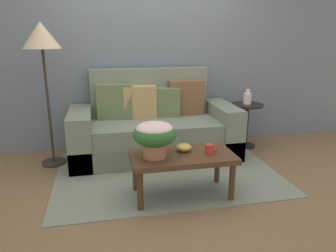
% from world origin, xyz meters
% --- Properties ---
extents(ground_plane, '(14.00, 14.00, 0.00)m').
position_xyz_m(ground_plane, '(0.00, 0.00, 0.00)').
color(ground_plane, brown).
extents(wall_back, '(6.40, 0.12, 2.77)m').
position_xyz_m(wall_back, '(0.00, 1.16, 1.39)').
color(wall_back, slate).
rests_on(wall_back, ground).
extents(area_rug, '(2.42, 1.73, 0.01)m').
position_xyz_m(area_rug, '(0.00, 0.10, 0.01)').
color(area_rug, gray).
rests_on(area_rug, ground).
extents(couch, '(2.06, 0.89, 1.08)m').
position_xyz_m(couch, '(-0.04, 0.68, 0.34)').
color(couch, '#626B59').
rests_on(couch, ground).
extents(coffee_table, '(0.97, 0.50, 0.42)m').
position_xyz_m(coffee_table, '(0.04, -0.47, 0.37)').
color(coffee_table, '#442D1B').
rests_on(coffee_table, ground).
extents(side_table, '(0.42, 0.42, 0.60)m').
position_xyz_m(side_table, '(1.25, 0.72, 0.42)').
color(side_table, black).
rests_on(side_table, ground).
extents(floor_lamp, '(0.41, 0.41, 1.64)m').
position_xyz_m(floor_lamp, '(-1.28, 0.63, 1.41)').
color(floor_lamp, '#2D2823').
rests_on(floor_lamp, ground).
extents(potted_plant, '(0.39, 0.39, 0.33)m').
position_xyz_m(potted_plant, '(-0.23, -0.48, 0.64)').
color(potted_plant, '#A36B4C').
rests_on(potted_plant, coffee_table).
extents(coffee_mug, '(0.12, 0.08, 0.10)m').
position_xyz_m(coffee_mug, '(0.29, -0.51, 0.47)').
color(coffee_mug, red).
rests_on(coffee_mug, coffee_table).
extents(snack_bowl, '(0.15, 0.15, 0.07)m').
position_xyz_m(snack_bowl, '(0.07, -0.39, 0.46)').
color(snack_bowl, gold).
rests_on(snack_bowl, coffee_table).
extents(table_vase, '(0.11, 0.11, 0.20)m').
position_xyz_m(table_vase, '(1.24, 0.72, 0.69)').
color(table_vase, silver).
rests_on(table_vase, side_table).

